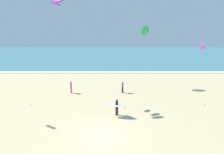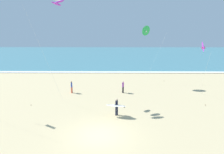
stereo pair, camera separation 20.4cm
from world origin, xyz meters
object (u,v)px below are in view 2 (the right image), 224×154
kite_delta_emerald_mid (146,31)px  kite_arc_ivory_far (58,2)px  kite_delta_violet_high (203,47)px  surfer_lead (116,106)px  bystander_blue_top (72,87)px  bystander_purple_top (123,87)px

kite_delta_emerald_mid → kite_arc_ivory_far: size_ratio=0.77×
kite_delta_emerald_mid → kite_delta_violet_high: (6.73, -3.81, -1.98)m
surfer_lead → kite_arc_ivory_far: 12.43m
surfer_lead → kite_arc_ivory_far: bearing=146.1°
surfer_lead → kite_delta_emerald_mid: bearing=69.3°
bystander_blue_top → bystander_purple_top: bearing=1.0°
kite_delta_emerald_mid → kite_arc_ivory_far: bearing=-145.6°
bystander_purple_top → bystander_blue_top: (-6.77, -0.12, 0.00)m
kite_arc_ivory_far → kite_delta_violet_high: kite_arc_ivory_far is taller
surfer_lead → kite_delta_violet_high: (11.00, 7.50, 5.00)m
surfer_lead → bystander_blue_top: size_ratio=1.25×
kite_arc_ivory_far → bystander_purple_top: (7.15, 3.31, -10.17)m
surfer_lead → bystander_blue_top: surfer_lead is taller
kite_arc_ivory_far → surfer_lead: bearing=-33.9°
kite_delta_violet_high → kite_arc_ivory_far: bearing=-169.0°
kite_arc_ivory_far → bystander_purple_top: kite_arc_ivory_far is taller
kite_arc_ivory_far → bystander_purple_top: size_ratio=7.13×
surfer_lead → kite_delta_violet_high: size_ratio=0.30×
kite_arc_ivory_far → bystander_blue_top: bearing=83.2°
kite_delta_violet_high → bystander_purple_top: 11.33m
kite_arc_ivory_far → kite_delta_violet_high: (17.19, 3.35, -4.94)m
kite_delta_violet_high → bystander_purple_top: size_ratio=4.22×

